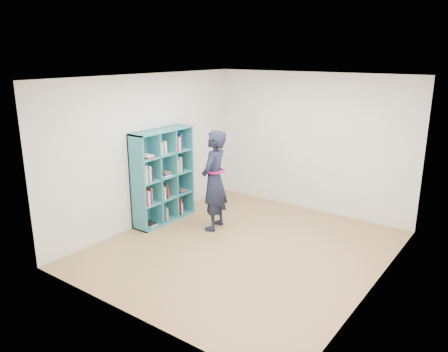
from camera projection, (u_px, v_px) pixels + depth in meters
The scene contains 9 objects.
floor at pixel (243, 248), 6.79m from camera, with size 4.50×4.50×0.00m, color #9A7546.
ceiling at pixel (245, 78), 6.08m from camera, with size 4.50×4.50×0.00m, color white.
wall_left at pixel (148, 150), 7.57m from camera, with size 0.02×4.50×2.60m, color silver.
wall_right at pixel (381, 193), 5.30m from camera, with size 0.02×4.50×2.60m, color silver.
wall_back at pixel (311, 143), 8.18m from camera, with size 4.00×0.02×2.60m, color silver.
wall_front at pixel (129, 211), 4.69m from camera, with size 4.00×0.02×2.60m, color silver.
bookshelf at pixel (162, 177), 7.71m from camera, with size 0.36×1.24×1.66m.
person at pixel (214, 181), 7.34m from camera, with size 0.55×0.70×1.71m.
smartphone at pixel (208, 172), 7.44m from camera, with size 0.03×0.09×0.14m.
Camera 1 is at (3.42, -5.20, 2.95)m, focal length 35.00 mm.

